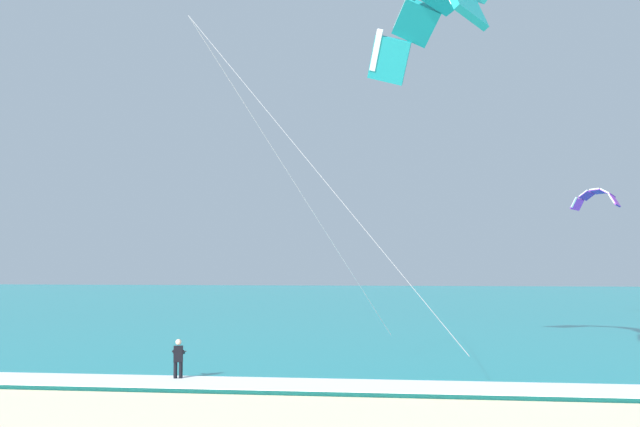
# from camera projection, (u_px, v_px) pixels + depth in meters

# --- Properties ---
(sea) EXTENTS (200.00, 120.00, 0.20)m
(sea) POSITION_uv_depth(u_px,v_px,m) (351.00, 301.00, 83.79)
(sea) COLOR teal
(sea) RESTS_ON ground
(surf_foam) EXTENTS (200.00, 2.55, 0.04)m
(surf_foam) POSITION_uv_depth(u_px,v_px,m) (228.00, 383.00, 25.38)
(surf_foam) COLOR white
(surf_foam) RESTS_ON sea
(surfboard) EXTENTS (0.76, 1.46, 0.09)m
(surfboard) POSITION_uv_depth(u_px,v_px,m) (178.00, 384.00, 26.27)
(surfboard) COLOR #239EC6
(surfboard) RESTS_ON ground
(kitesurfer) EXTENTS (0.60, 0.60, 1.69)m
(kitesurfer) POSITION_uv_depth(u_px,v_px,m) (178.00, 359.00, 26.35)
(kitesurfer) COLOR black
(kitesurfer) RESTS_ON ground
(kite_primary) EXTENTS (11.75, 9.20, 15.48)m
(kite_primary) POSITION_uv_depth(u_px,v_px,m) (430.00, 14.00, 30.08)
(kite_primary) COLOR teal
(kite_distant) EXTENTS (3.06, 3.97, 1.62)m
(kite_distant) POSITION_uv_depth(u_px,v_px,m) (596.00, 197.00, 54.84)
(kite_distant) COLOR purple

